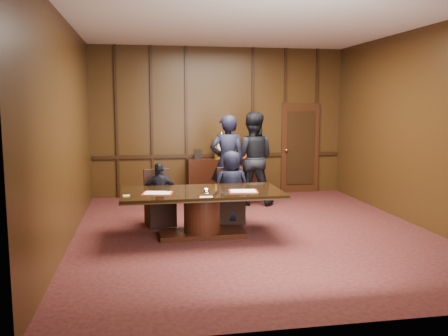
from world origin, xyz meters
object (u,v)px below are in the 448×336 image
Objects in this scene: witness_right at (252,159)px; sideboard at (222,176)px; witness_left at (227,162)px; conference_table at (202,206)px; signatory_right at (232,187)px; signatory_left at (160,194)px.

sideboard is at bearing -46.35° from witness_right.
witness_left reaches higher than sideboard.
witness_right is (1.40, 2.34, 0.49)m from conference_table.
signatory_right is at bearing 50.91° from conference_table.
conference_table is at bearing 69.43° from witness_left.
witness_left is at bearing 50.74° from witness_right.
witness_right is (0.75, 1.54, 0.33)m from signatory_right.
witness_left is at bearing -97.92° from signatory_right.
conference_table is 2.77m from witness_right.
signatory_left is 0.57× the size of witness_right.
conference_table is 1.31× the size of witness_right.
sideboard is 2.99m from signatory_left.
signatory_right is at bearing 81.52° from witness_right.
conference_table is at bearing 126.16° from signatory_left.
witness_right reaches higher than sideboard.
signatory_left is 0.58× the size of witness_left.
signatory_left is at bearing 54.38° from witness_right.
conference_table is 1.34× the size of witness_left.
sideboard is at bearing -124.23° from signatory_left.
signatory_right is (0.65, 0.80, 0.16)m from conference_table.
signatory_right reaches higher than conference_table.
sideboard is 1.24m from witness_right.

